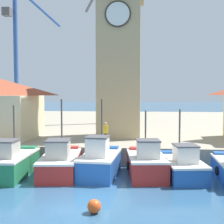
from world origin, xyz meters
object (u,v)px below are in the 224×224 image
fishing_boat_center (146,163)px  fishing_boat_mid_left (100,162)px  fishing_boat_left_outer (11,163)px  fishing_boat_left_inner (60,162)px  mooring_buoy (94,206)px  clock_tower (119,47)px  port_crane_far (109,62)px  port_crane_near (18,71)px  dock_worker_near_tower (106,133)px  fishing_boat_mid_right (182,166)px

fishing_boat_center → fishing_boat_mid_left: bearing=-176.9°
fishing_boat_left_outer → fishing_boat_center: fishing_boat_left_outer is taller
fishing_boat_left_inner → mooring_buoy: bearing=-63.1°
fishing_boat_mid_left → clock_tower: (0.58, 7.88, 7.85)m
fishing_boat_mid_left → fishing_boat_center: 2.74m
mooring_buoy → port_crane_far: bearing=94.6°
fishing_boat_left_inner → mooring_buoy: 6.52m
port_crane_far → port_crane_near: bearing=170.8°
fishing_boat_left_outer → clock_tower: bearing=55.3°
fishing_boat_left_inner → dock_worker_near_tower: fishing_boat_left_inner is taller
fishing_boat_center → mooring_buoy: bearing=-110.6°
fishing_boat_left_outer → dock_worker_near_tower: size_ratio=2.90×
clock_tower → dock_worker_near_tower: (-0.66, -4.31, -6.63)m
fishing_boat_center → clock_tower: size_ratio=0.28×
fishing_boat_mid_left → port_crane_near: port_crane_near is taller
fishing_boat_left_outer → mooring_buoy: 7.76m
clock_tower → fishing_boat_center: bearing=-74.5°
clock_tower → port_crane_near: (-14.19, 13.61, -0.96)m
port_crane_far → mooring_buoy: port_crane_far is taller
fishing_boat_left_inner → port_crane_far: (0.92, 19.41, 7.81)m
fishing_boat_center → fishing_boat_mid_right: fishing_boat_mid_right is taller
port_crane_near → dock_worker_near_tower: port_crane_near is taller
port_crane_near → clock_tower: bearing=-43.8°
fishing_boat_center → port_crane_near: port_crane_near is taller
fishing_boat_left_inner → mooring_buoy: fishing_boat_left_inner is taller
fishing_boat_mid_left → port_crane_near: (-13.61, 21.49, 6.89)m
dock_worker_near_tower → fishing_boat_center: bearing=-50.7°
fishing_boat_left_outer → fishing_boat_mid_right: size_ratio=1.02×
fishing_boat_left_inner → clock_tower: bearing=68.9°
fishing_boat_mid_left → port_crane_near: size_ratio=0.26×
fishing_boat_mid_right → dock_worker_near_tower: bearing=144.3°
fishing_boat_center → port_crane_near: bearing=127.4°
fishing_boat_left_inner → fishing_boat_mid_left: 2.41m
fishing_boat_left_outer → fishing_boat_left_inner: (2.82, 0.63, -0.04)m
fishing_boat_mid_left → clock_tower: clock_tower is taller
port_crane_near → dock_worker_near_tower: size_ratio=10.77×
port_crane_far → dock_worker_near_tower: size_ratio=11.55×
fishing_boat_mid_left → fishing_boat_left_inner: bearing=177.2°
fishing_boat_left_outer → clock_tower: size_ratio=0.30×
fishing_boat_left_inner → fishing_boat_mid_left: fishing_boat_mid_left is taller
mooring_buoy → clock_tower: bearing=89.8°
fishing_boat_mid_left → mooring_buoy: bearing=-84.6°
clock_tower → port_crane_far: size_ratio=0.85×
fishing_boat_left_outer → fishing_boat_mid_right: 10.02m
fishing_boat_mid_left → port_crane_near: bearing=122.3°
fishing_boat_mid_left → clock_tower: size_ratio=0.29×
fishing_boat_mid_right → port_crane_far: size_ratio=0.25×
dock_worker_near_tower → fishing_boat_mid_right: bearing=-35.7°
fishing_boat_left_inner → fishing_boat_mid_right: (7.18, -0.02, -0.07)m
fishing_boat_left_inner → mooring_buoy: size_ratio=9.15×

